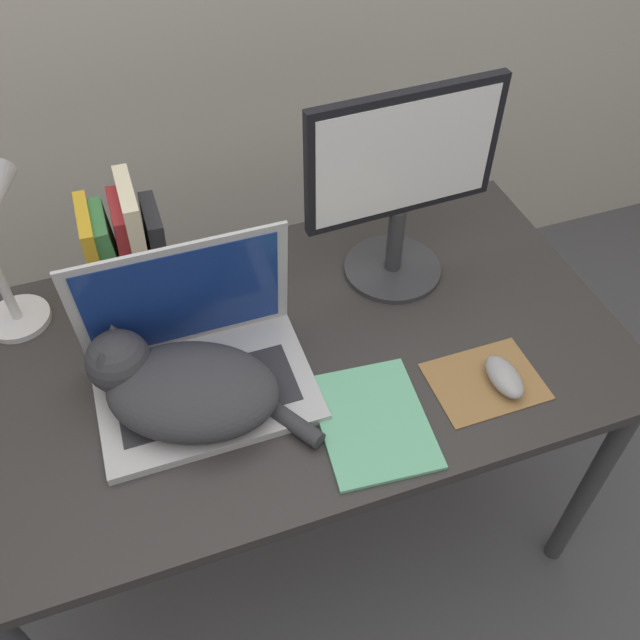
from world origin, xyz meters
TOP-DOWN VIEW (x-y plane):
  - desk at (0.00, 0.37)m, footprint 1.32×0.74m
  - laptop at (-0.19, 0.34)m, footprint 0.40×0.27m
  - cat at (-0.23, 0.30)m, footprint 0.39×0.32m
  - external_monitor at (0.28, 0.51)m, footprint 0.40×0.22m
  - mousepad at (0.32, 0.16)m, footprint 0.21×0.16m
  - computer_mouse at (0.35, 0.15)m, footprint 0.06×0.11m
  - book_row at (-0.27, 0.65)m, footprint 0.16×0.16m
  - notepad at (0.08, 0.15)m, footprint 0.21×0.27m

SIDE VIEW (x-z plane):
  - desk at x=0.00m, z-range 0.29..1.02m
  - mousepad at x=0.32m, z-range 0.73..0.73m
  - notepad at x=0.08m, z-range 0.73..0.74m
  - computer_mouse at x=0.35m, z-range 0.73..0.77m
  - laptop at x=-0.19m, z-range 0.64..0.93m
  - cat at x=-0.23m, z-range 0.72..0.87m
  - book_row at x=-0.27m, z-range 0.71..0.96m
  - external_monitor at x=0.28m, z-range 0.75..1.18m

